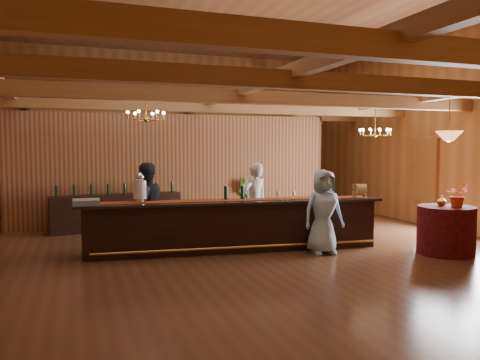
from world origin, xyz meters
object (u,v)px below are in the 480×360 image
object	(u,v)px
round_table	(446,230)
floor_plant	(244,199)
beverage_dispenser	(140,188)
pendant_lamp	(449,136)
raffle_drum	(359,190)
bartender	(254,203)
guest	(323,212)
tasting_bar	(235,225)
chandelier_left	(146,115)
staff_second	(145,206)
backbar_shelf	(117,212)
chandelier_right	(375,132)

from	to	relation	value
round_table	floor_plant	size ratio (longest dim) A/B	0.88
beverage_dispenser	pendant_lamp	world-z (taller)	pendant_lamp
raffle_drum	bartender	xyz separation A→B (m)	(-2.11, 0.99, -0.33)
guest	raffle_drum	bearing A→B (deg)	26.82
tasting_bar	guest	world-z (taller)	guest
chandelier_left	pendant_lamp	world-z (taller)	same
beverage_dispenser	raffle_drum	distance (m)	4.76
staff_second	guest	world-z (taller)	staff_second
beverage_dispenser	guest	bearing A→B (deg)	-17.60
floor_plant	staff_second	bearing A→B (deg)	-137.72
pendant_lamp	floor_plant	bearing A→B (deg)	113.85
backbar_shelf	round_table	xyz separation A→B (m)	(6.11, -5.09, 0.02)
staff_second	chandelier_right	bearing A→B (deg)	161.40
staff_second	floor_plant	bearing A→B (deg)	-161.16
beverage_dispenser	floor_plant	world-z (taller)	beverage_dispenser
chandelier_left	staff_second	size ratio (longest dim) A/B	0.43
chandelier_left	floor_plant	size ratio (longest dim) A/B	0.62
raffle_drum	tasting_bar	bearing A→B (deg)	172.64
tasting_bar	guest	size ratio (longest dim) A/B	3.72
round_table	chandelier_right	xyz separation A→B (m)	(0.35, 2.97, 2.09)
chandelier_left	guest	world-z (taller)	chandelier_left
chandelier_left	chandelier_right	xyz separation A→B (m)	(6.01, 0.32, -0.28)
backbar_shelf	staff_second	bearing A→B (deg)	-88.17
tasting_bar	staff_second	distance (m)	1.95
tasting_bar	staff_second	xyz separation A→B (m)	(-1.75, 0.75, 0.39)
backbar_shelf	bartender	distance (m)	3.97
tasting_bar	chandelier_left	bearing A→B (deg)	157.11
beverage_dispenser	bartender	size ratio (longest dim) A/B	0.33
raffle_drum	backbar_shelf	world-z (taller)	raffle_drum
round_table	chandelier_right	world-z (taller)	chandelier_right
round_table	chandelier_left	xyz separation A→B (m)	(-5.66, 2.65, 2.37)
chandelier_left	bartender	distance (m)	3.09
tasting_bar	round_table	size ratio (longest dim) A/B	5.70
backbar_shelf	guest	distance (m)	5.68
round_table	pendant_lamp	size ratio (longest dim) A/B	1.25
chandelier_right	pendant_lamp	world-z (taller)	same
raffle_drum	bartender	size ratio (longest dim) A/B	0.19
tasting_bar	pendant_lamp	world-z (taller)	pendant_lamp
raffle_drum	chandelier_left	world-z (taller)	chandelier_left
guest	staff_second	bearing A→B (deg)	158.45
chandelier_right	guest	size ratio (longest dim) A/B	0.46
floor_plant	guest	bearing A→B (deg)	-89.25
tasting_bar	backbar_shelf	distance (m)	4.01
backbar_shelf	floor_plant	world-z (taller)	floor_plant
beverage_dispenser	chandelier_right	distance (m)	6.45
round_table	staff_second	bearing A→B (deg)	156.79
backbar_shelf	staff_second	size ratio (longest dim) A/B	1.80
staff_second	floor_plant	distance (m)	4.48
chandelier_left	floor_plant	xyz separation A→B (m)	(3.25, 2.82, -2.22)
tasting_bar	guest	xyz separation A→B (m)	(1.62, -0.86, 0.32)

